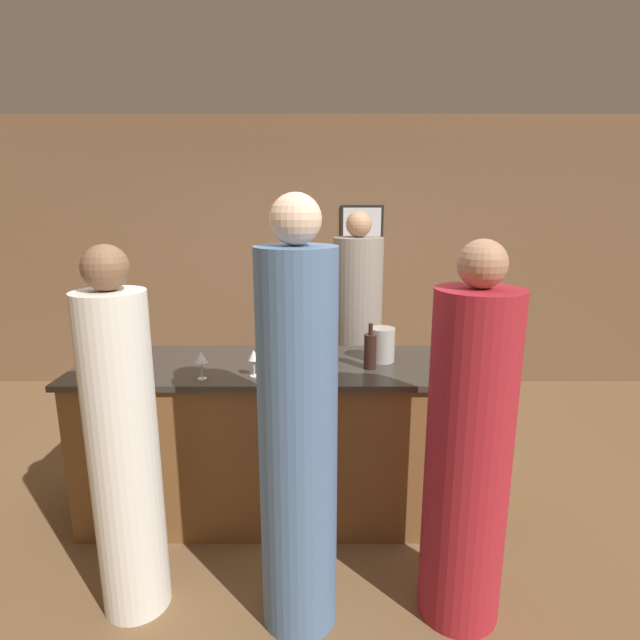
{
  "coord_description": "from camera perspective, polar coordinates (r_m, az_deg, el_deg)",
  "views": [
    {
      "loc": [
        0.21,
        -2.9,
        1.96
      ],
      "look_at": [
        0.2,
        0.1,
        1.24
      ],
      "focal_mm": 28.0,
      "sensor_mm": 36.0,
      "label": 1
    }
  ],
  "objects": [
    {
      "name": "guest_1",
      "position": [
        2.28,
        -2.32,
        -13.41
      ],
      "size": [
        0.35,
        0.35,
        2.0
      ],
      "color": "#4C6B93",
      "rests_on": "ground_plane"
    },
    {
      "name": "bartender",
      "position": [
        3.91,
        4.44,
        -2.71
      ],
      "size": [
        0.38,
        0.38,
        1.89
      ],
      "rotation": [
        0.0,
        0.0,
        3.14
      ],
      "color": "gray",
      "rests_on": "ground_plane"
    },
    {
      "name": "wine_glass_0",
      "position": [
        2.84,
        -13.21,
        -4.27
      ],
      "size": [
        0.07,
        0.07,
        0.16
      ],
      "color": "silver",
      "rests_on": "bar_counter"
    },
    {
      "name": "wine_glass_1",
      "position": [
        3.21,
        -22.11,
        -2.45
      ],
      "size": [
        0.08,
        0.08,
        0.19
      ],
      "color": "silver",
      "rests_on": "bar_counter"
    },
    {
      "name": "bar_counter",
      "position": [
        3.26,
        -3.62,
        -13.27
      ],
      "size": [
        2.53,
        0.78,
        0.99
      ],
      "color": "brown",
      "rests_on": "ground_plane"
    },
    {
      "name": "ice_bucket",
      "position": [
        3.1,
        7.31,
        -2.82
      ],
      "size": [
        0.16,
        0.16,
        0.21
      ],
      "color": "#9E9993",
      "rests_on": "bar_counter"
    },
    {
      "name": "wine_glass_2",
      "position": [
        2.83,
        -7.37,
        -4.13
      ],
      "size": [
        0.06,
        0.06,
        0.16
      ],
      "color": "silver",
      "rests_on": "bar_counter"
    },
    {
      "name": "ground_plane",
      "position": [
        3.51,
        -3.49,
        -20.57
      ],
      "size": [
        14.0,
        14.0,
        0.0
      ],
      "primitive_type": "plane",
      "color": "brown"
    },
    {
      "name": "back_wall",
      "position": [
        5.32,
        -2.05,
        7.39
      ],
      "size": [
        8.0,
        0.08,
        2.8
      ],
      "color": "brown",
      "rests_on": "ground_plane"
    },
    {
      "name": "guest_0",
      "position": [
        2.56,
        -21.31,
        -13.66
      ],
      "size": [
        0.32,
        0.32,
        1.79
      ],
      "color": "silver",
      "rests_on": "ground_plane"
    },
    {
      "name": "guest_2",
      "position": [
        2.45,
        16.76,
        -14.56
      ],
      "size": [
        0.38,
        0.38,
        1.81
      ],
      "color": "maroon",
      "rests_on": "ground_plane"
    },
    {
      "name": "wine_bottle_0",
      "position": [
        2.95,
        5.98,
        -3.52
      ],
      "size": [
        0.07,
        0.07,
        0.28
      ],
      "color": "black",
      "rests_on": "bar_counter"
    }
  ]
}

